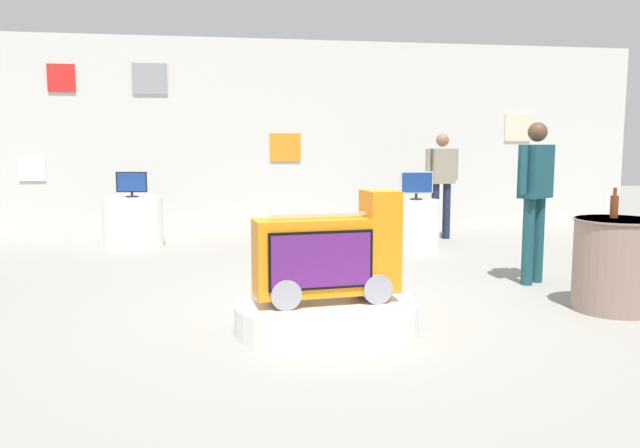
# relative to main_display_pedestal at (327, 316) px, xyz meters

# --- Properties ---
(ground_plane) EXTENTS (30.00, 30.00, 0.00)m
(ground_plane) POSITION_rel_main_display_pedestal_xyz_m (0.20, 0.58, -0.12)
(ground_plane) COLOR gray
(back_wall_display) EXTENTS (12.90, 0.13, 3.20)m
(back_wall_display) POSITION_rel_main_display_pedestal_xyz_m (0.18, 5.93, 1.49)
(back_wall_display) COLOR silver
(back_wall_display) RESTS_ON ground
(main_display_pedestal) EXTENTS (1.46, 1.46, 0.23)m
(main_display_pedestal) POSITION_rel_main_display_pedestal_xyz_m (0.00, 0.00, 0.00)
(main_display_pedestal) COLOR white
(main_display_pedestal) RESTS_ON ground
(novelty_firetruck_tv) EXTENTS (1.17, 0.48, 0.88)m
(novelty_firetruck_tv) POSITION_rel_main_display_pedestal_xyz_m (0.02, -0.00, 0.47)
(novelty_firetruck_tv) COLOR gray
(novelty_firetruck_tv) RESTS_ON main_display_pedestal
(display_pedestal_left_rear) EXTENTS (0.65, 0.65, 0.72)m
(display_pedestal_left_rear) POSITION_rel_main_display_pedestal_xyz_m (1.87, 3.44, 0.24)
(display_pedestal_left_rear) COLOR white
(display_pedestal_left_rear) RESTS_ON ground
(tv_on_left_rear) EXTENTS (0.45, 0.17, 0.39)m
(tv_on_left_rear) POSITION_rel_main_display_pedestal_xyz_m (1.87, 3.44, 0.82)
(tv_on_left_rear) COLOR black
(tv_on_left_rear) RESTS_ON display_pedestal_left_rear
(display_pedestal_center_rear) EXTENTS (0.85, 0.85, 0.72)m
(display_pedestal_center_rear) POSITION_rel_main_display_pedestal_xyz_m (-2.01, 4.55, 0.24)
(display_pedestal_center_rear) COLOR white
(display_pedestal_center_rear) RESTS_ON ground
(tv_on_center_rear) EXTENTS (0.44, 0.18, 0.36)m
(tv_on_center_rear) POSITION_rel_main_display_pedestal_xyz_m (-2.01, 4.55, 0.80)
(tv_on_center_rear) COLOR black
(tv_on_center_rear) RESTS_ON display_pedestal_center_rear
(side_table_round) EXTENTS (0.74, 0.74, 0.82)m
(side_table_round) POSITION_rel_main_display_pedestal_xyz_m (2.64, 0.18, 0.30)
(side_table_round) COLOR gray
(side_table_round) RESTS_ON ground
(bottle_on_side_table) EXTENTS (0.07, 0.07, 0.27)m
(bottle_on_side_table) POSITION_rel_main_display_pedestal_xyz_m (2.65, 0.25, 0.82)
(bottle_on_side_table) COLOR brown
(bottle_on_side_table) RESTS_ON side_table_round
(shopper_browsing_near_truck) EXTENTS (0.49, 0.37, 1.70)m
(shopper_browsing_near_truck) POSITION_rel_main_display_pedestal_xyz_m (2.46, 1.32, 0.89)
(shopper_browsing_near_truck) COLOR #194751
(shopper_browsing_near_truck) RESTS_ON ground
(shopper_browsing_rear) EXTENTS (0.55, 0.26, 1.64)m
(shopper_browsing_rear) POSITION_rel_main_display_pedestal_xyz_m (2.64, 4.56, 0.84)
(shopper_browsing_rear) COLOR #1E233F
(shopper_browsing_rear) RESTS_ON ground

